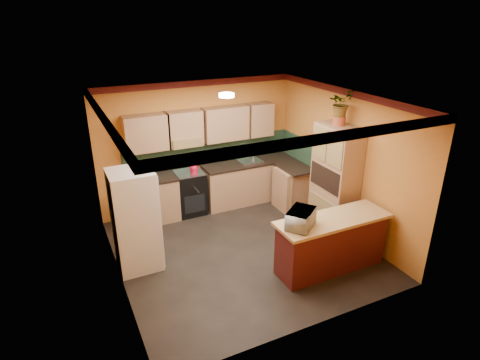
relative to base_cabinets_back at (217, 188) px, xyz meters
name	(u,v)px	position (x,y,z in m)	size (l,w,h in m)	color
room_shell	(236,133)	(-0.26, -1.52, 1.65)	(4.24, 4.24, 2.72)	black
base_cabinets_back	(217,188)	(0.00, 0.00, 0.00)	(3.65, 0.60, 0.88)	#A57C57
countertop_back	(217,168)	(0.00, 0.00, 0.46)	(3.65, 0.62, 0.04)	black
stove	(190,193)	(-0.62, 0.00, 0.02)	(0.58, 0.58, 0.91)	black
kettle	(194,168)	(-0.52, -0.05, 0.56)	(0.17, 0.17, 0.18)	#AD0B24
sink	(250,161)	(0.78, 0.00, 0.50)	(0.48, 0.40, 0.03)	silver
base_cabinets_right	(295,188)	(1.51, -0.71, 0.00)	(0.60, 0.80, 0.88)	#A57C57
countertop_right	(296,168)	(1.51, -0.71, 0.46)	(0.62, 0.80, 0.04)	black
fridge	(135,220)	(-2.04, -1.47, 0.41)	(0.68, 0.66, 1.70)	silver
pantry	(335,181)	(1.56, -1.92, 0.61)	(0.48, 0.90, 2.10)	#A57C57
fern_pot	(339,121)	(1.56, -1.87, 1.74)	(0.22, 0.22, 0.16)	#A84528
fern	(341,103)	(1.56, -1.87, 2.05)	(0.41, 0.36, 0.46)	#A57C57
breakfast_bar	(331,245)	(0.78, -2.91, 0.00)	(1.80, 0.55, 0.88)	#501612
bar_top	(333,220)	(0.78, -2.91, 0.47)	(1.90, 0.65, 0.05)	tan
microwave	(301,219)	(0.16, -2.91, 0.63)	(0.50, 0.34, 0.28)	silver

